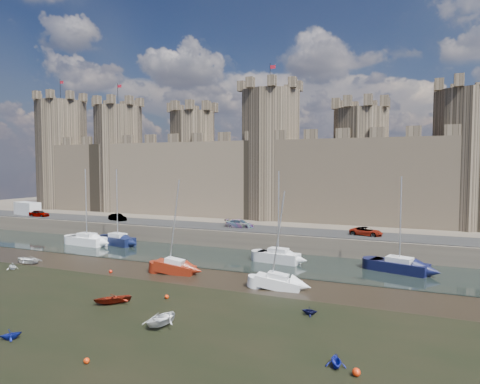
{
  "coord_description": "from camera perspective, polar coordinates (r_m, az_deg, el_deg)",
  "views": [
    {
      "loc": [
        27.45,
        -26.11,
        12.19
      ],
      "look_at": [
        7.1,
        22.0,
        8.89
      ],
      "focal_mm": 32.0,
      "sensor_mm": 36.0,
      "label": 1
    }
  ],
  "objects": [
    {
      "name": "ground",
      "position": [
        39.8,
        -23.09,
        -14.51
      ],
      "size": [
        160.0,
        160.0,
        0.0
      ],
      "primitive_type": "plane",
      "color": "black",
      "rests_on": "ground"
    },
    {
      "name": "water_channel",
      "position": [
        58.41,
        -5.72,
        -8.41
      ],
      "size": [
        160.0,
        12.0,
        0.08
      ],
      "primitive_type": "cube",
      "color": "black",
      "rests_on": "ground"
    },
    {
      "name": "quay",
      "position": [
        91.04,
        5.22,
        -3.3
      ],
      "size": [
        160.0,
        60.0,
        2.5
      ],
      "primitive_type": "cube",
      "color": "#4C443A",
      "rests_on": "ground"
    },
    {
      "name": "road",
      "position": [
        66.78,
        -1.6,
        -4.69
      ],
      "size": [
        160.0,
        7.0,
        0.1
      ],
      "primitive_type": "cube",
      "color": "black",
      "rests_on": "quay"
    },
    {
      "name": "castle",
      "position": [
        79.26,
        2.18,
        3.24
      ],
      "size": [
        108.5,
        11.0,
        29.0
      ],
      "color": "#42382B",
      "rests_on": "quay"
    },
    {
      "name": "car_0",
      "position": [
        88.25,
        -25.21,
        -2.61
      ],
      "size": [
        3.94,
        1.79,
        1.31
      ],
      "primitive_type": "imported",
      "rotation": [
        0.0,
        0.0,
        1.64
      ],
      "color": "gray",
      "rests_on": "quay"
    },
    {
      "name": "car_1",
      "position": [
        77.16,
        -16.02,
        -3.27
      ],
      "size": [
        4.03,
        2.41,
        1.25
      ],
      "primitive_type": "imported",
      "rotation": [
        0.0,
        0.0,
        1.27
      ],
      "color": "gray",
      "rests_on": "quay"
    },
    {
      "name": "car_2",
      "position": [
        66.12,
        -0.05,
        -4.24
      ],
      "size": [
        4.53,
        1.87,
        1.31
      ],
      "primitive_type": "imported",
      "rotation": [
        0.0,
        0.0,
        1.56
      ],
      "color": "gray",
      "rests_on": "quay"
    },
    {
      "name": "car_3",
      "position": [
        61.07,
        16.47,
        -5.08
      ],
      "size": [
        4.69,
        2.83,
        1.22
      ],
      "primitive_type": "imported",
      "rotation": [
        0.0,
        0.0,
        1.38
      ],
      "color": "gray",
      "rests_on": "quay"
    },
    {
      "name": "van",
      "position": [
        92.21,
        -26.48,
        -2.01
      ],
      "size": [
        6.15,
        3.47,
        2.53
      ],
      "primitive_type": "cube",
      "rotation": [
        0.0,
        0.0,
        -0.21
      ],
      "color": "silver",
      "rests_on": "quay"
    },
    {
      "name": "sailboat_0",
      "position": [
        69.14,
        -19.74,
        -6.02
      ],
      "size": [
        6.29,
        2.79,
        11.49
      ],
      "rotation": [
        0.0,
        0.0,
        -0.07
      ],
      "color": "white",
      "rests_on": "ground"
    },
    {
      "name": "sailboat_1",
      "position": [
        67.66,
        -15.99,
        -6.15
      ],
      "size": [
        6.04,
        3.28,
        11.47
      ],
      "rotation": [
        0.0,
        0.0,
        -0.19
      ],
      "color": "black",
      "rests_on": "ground"
    },
    {
      "name": "sailboat_2",
      "position": [
        53.91,
        5.12,
        -8.5
      ],
      "size": [
        5.48,
        2.65,
        11.38
      ],
      "rotation": [
        0.0,
        0.0,
        -0.12
      ],
      "color": "silver",
      "rests_on": "ground"
    },
    {
      "name": "sailboat_3",
      "position": [
        52.27,
        20.48,
        -9.17
      ],
      "size": [
        6.61,
        4.06,
        10.84
      ],
      "rotation": [
        0.0,
        0.0,
        -0.29
      ],
      "color": "black",
      "rests_on": "ground"
    },
    {
      "name": "sailboat_4",
      "position": [
        49.27,
        -8.68,
        -9.83
      ],
      "size": [
        4.71,
        2.27,
        10.61
      ],
      "rotation": [
        0.0,
        0.0,
        0.11
      ],
      "color": "maroon",
      "rests_on": "ground"
    },
    {
      "name": "sailboat_5",
      "position": [
        43.16,
        5.1,
        -11.82
      ],
      "size": [
        4.65,
        2.17,
        9.73
      ],
      "rotation": [
        0.0,
        0.0,
        0.09
      ],
      "color": "silver",
      "rests_on": "ground"
    },
    {
      "name": "dinghy_1",
      "position": [
        35.27,
        -28.25,
        -16.39
      ],
      "size": [
        1.87,
        1.85,
        0.74
      ],
      "primitive_type": "imported",
      "rotation": [
        1.57,
        0.0,
        2.28
      ],
      "color": "navy",
      "rests_on": "ground"
    },
    {
      "name": "dinghy_2",
      "position": [
        34.75,
        -10.16,
        -16.33
      ],
      "size": [
        2.96,
        3.83,
        0.73
      ],
      "primitive_type": "imported",
      "rotation": [
        1.57,
        0.0,
        3.27
      ],
      "color": "silver",
      "rests_on": "ground"
    },
    {
      "name": "dinghy_3",
      "position": [
        56.98,
        -28.06,
        -8.76
      ],
      "size": [
        1.84,
        1.71,
        0.8
      ],
      "primitive_type": "imported",
      "rotation": [
        1.57,
        0.0,
        1.26
      ],
      "color": "silver",
      "rests_on": "ground"
    },
    {
      "name": "dinghy_4",
      "position": [
        40.42,
        -16.69,
        -13.59
      ],
      "size": [
        3.82,
        4.0,
        0.67
      ],
      "primitive_type": "imported",
      "rotation": [
        1.57,
        0.0,
        5.63
      ],
      "color": "maroon",
      "rests_on": "ground"
    },
    {
      "name": "dinghy_5",
      "position": [
        28.3,
        12.69,
        -21.13
      ],
      "size": [
        1.67,
        1.79,
        0.76
      ],
      "primitive_type": "imported",
      "rotation": [
        1.57,
        0.0,
        0.35
      ],
      "color": "#161F9C",
      "rests_on": "ground"
    },
    {
      "name": "dinghy_6",
      "position": [
        60.04,
        -26.52,
        -8.11
      ],
      "size": [
        4.09,
        3.22,
        0.77
      ],
      "primitive_type": "imported",
      "rotation": [
        1.57,
        0.0,
        4.55
      ],
      "color": "silver",
      "rests_on": "ground"
    },
    {
      "name": "dinghy_7",
      "position": [
        36.42,
        9.27,
        -15.44
      ],
      "size": [
        1.45,
        1.32,
        0.65
      ],
      "primitive_type": "imported",
      "rotation": [
        1.57,
        0.0,
        1.8
      ],
      "color": "black",
      "rests_on": "ground"
    },
    {
      "name": "buoy_1",
      "position": [
        51.19,
        -16.86,
        -10.1
      ],
      "size": [
        0.38,
        0.38,
        0.38
      ],
      "primitive_type": "sphere",
      "color": "red",
      "rests_on": "ground"
    },
    {
      "name": "buoy_2",
      "position": [
        29.73,
        -19.77,
        -20.41
      ],
      "size": [
        0.37,
        0.37,
        0.37
      ],
      "primitive_type": "sphere",
      "color": "red",
      "rests_on": "ground"
    },
    {
      "name": "buoy_3",
      "position": [
        40.64,
        -9.73,
        -13.6
      ],
      "size": [
        0.39,
        0.39,
        0.39
      ],
      "primitive_type": "sphere",
      "color": "red",
      "rests_on": "ground"
    },
    {
      "name": "buoy_5",
      "position": [
        27.58,
        15.26,
        -22.17
      ],
      "size": [
        0.49,
        0.49,
        0.49
      ],
      "primitive_type": "sphere",
      "color": "red",
      "rests_on": "ground"
    }
  ]
}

